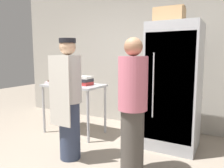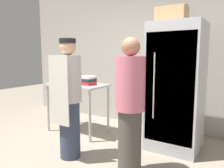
{
  "view_description": "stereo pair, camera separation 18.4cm",
  "coord_description": "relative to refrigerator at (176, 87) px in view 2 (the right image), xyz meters",
  "views": [
    {
      "loc": [
        1.43,
        -1.83,
        1.42
      ],
      "look_at": [
        -0.0,
        0.78,
        1.02
      ],
      "focal_mm": 35.0,
      "sensor_mm": 36.0,
      "label": 1
    },
    {
      "loc": [
        1.59,
        -1.74,
        1.42
      ],
      "look_at": [
        -0.0,
        0.78,
        1.02
      ],
      "focal_mm": 35.0,
      "sensor_mm": 36.0,
      "label": 2
    }
  ],
  "objects": [
    {
      "name": "donut_box",
      "position": [
        -2.02,
        -0.38,
        0.0
      ],
      "size": [
        0.29,
        0.24,
        0.28
      ],
      "color": "silver",
      "rests_on": "prep_counter"
    },
    {
      "name": "binder_stack",
      "position": [
        -1.51,
        -0.22,
        0.03
      ],
      "size": [
        0.28,
        0.25,
        0.15
      ],
      "color": "#B72D2D",
      "rests_on": "prep_counter"
    },
    {
      "name": "refrigerator",
      "position": [
        0.0,
        0.0,
        0.0
      ],
      "size": [
        0.74,
        0.72,
        1.88
      ],
      "color": "#ADAFB5",
      "rests_on": "ground_plane"
    },
    {
      "name": "back_wall",
      "position": [
        -0.68,
        0.85,
        0.59
      ],
      "size": [
        6.4,
        0.12,
        3.07
      ],
      "primitive_type": "cube",
      "color": "#ADA89E",
      "rests_on": "ground_plane"
    },
    {
      "name": "person_customer",
      "position": [
        -0.23,
        -1.02,
        -0.12
      ],
      "size": [
        0.34,
        0.34,
        1.62
      ],
      "color": "#47423D",
      "rests_on": "ground_plane"
    },
    {
      "name": "person_baker",
      "position": [
        -1.13,
        -1.08,
        -0.09
      ],
      "size": [
        0.35,
        0.36,
        1.63
      ],
      "color": "#333D56",
      "rests_on": "ground_plane"
    },
    {
      "name": "blender_pitcher",
      "position": [
        -2.09,
        -0.04,
        0.07
      ],
      "size": [
        0.12,
        0.12,
        0.26
      ],
      "color": "black",
      "rests_on": "prep_counter"
    },
    {
      "name": "cardboard_storage_box",
      "position": [
        -0.11,
        0.05,
        1.06
      ],
      "size": [
        0.43,
        0.31,
        0.25
      ],
      "color": "tan",
      "rests_on": "refrigerator"
    },
    {
      "name": "prep_counter",
      "position": [
        -1.71,
        -0.25,
        -0.16
      ],
      "size": [
        1.06,
        0.62,
        0.89
      ],
      "color": "#ADAFB5",
      "rests_on": "ground_plane"
    }
  ]
}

